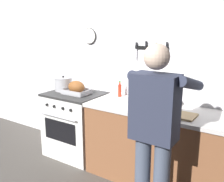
% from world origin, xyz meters
% --- Properties ---
extents(wall_back, '(6.00, 0.13, 2.60)m').
position_xyz_m(wall_back, '(0.00, 1.35, 1.30)').
color(wall_back, silver).
rests_on(wall_back, ground).
extents(counter_block, '(2.03, 0.65, 0.90)m').
position_xyz_m(counter_block, '(1.20, 0.99, 0.45)').
color(counter_block, brown).
rests_on(counter_block, ground).
extents(stove, '(0.76, 0.67, 0.90)m').
position_xyz_m(stove, '(-0.22, 0.99, 0.45)').
color(stove, white).
rests_on(stove, ground).
extents(person_cook, '(0.51, 0.63, 1.66)m').
position_xyz_m(person_cook, '(1.27, 0.31, 0.95)').
color(person_cook, '#4C566B').
rests_on(person_cook, ground).
extents(roasting_pan, '(0.35, 0.26, 0.18)m').
position_xyz_m(roasting_pan, '(-0.17, 0.97, 0.98)').
color(roasting_pan, '#B7B7BC').
rests_on(roasting_pan, stove).
extents(stock_pot, '(0.25, 0.25, 0.22)m').
position_xyz_m(stock_pot, '(-0.45, 1.02, 0.99)').
color(stock_pot, '#B7B7BC').
rests_on(stock_pot, stove).
extents(cutting_board, '(0.36, 0.24, 0.02)m').
position_xyz_m(cutting_board, '(1.28, 0.87, 0.91)').
color(cutting_board, tan).
rests_on(cutting_board, counter_block).
extents(bottle_soy_sauce, '(0.06, 0.06, 0.23)m').
position_xyz_m(bottle_soy_sauce, '(0.80, 1.07, 1.00)').
color(bottle_soy_sauce, black).
rests_on(bottle_soy_sauce, counter_block).
extents(bottle_vinegar, '(0.07, 0.07, 0.26)m').
position_xyz_m(bottle_vinegar, '(0.88, 1.07, 1.01)').
color(bottle_vinegar, '#997F4C').
rests_on(bottle_vinegar, counter_block).
extents(bottle_hot_sauce, '(0.05, 0.05, 0.21)m').
position_xyz_m(bottle_hot_sauce, '(0.39, 1.18, 0.98)').
color(bottle_hot_sauce, red).
rests_on(bottle_hot_sauce, counter_block).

